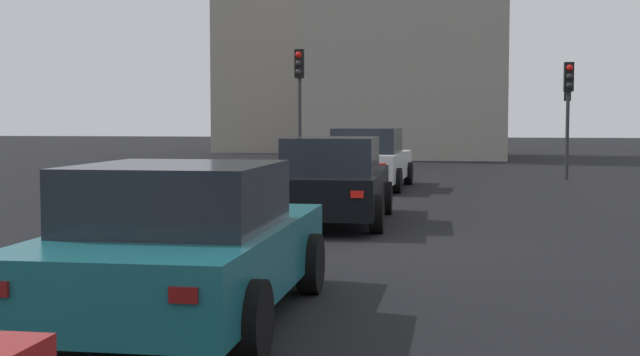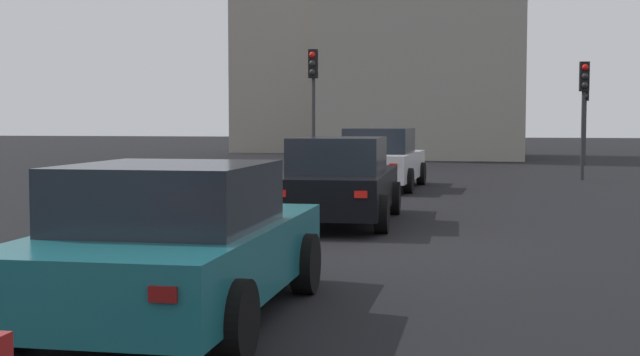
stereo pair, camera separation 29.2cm
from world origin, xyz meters
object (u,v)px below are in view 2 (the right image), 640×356
Objects in this scene: traffic_light_far_left at (584,95)px; traffic_light_near_right at (585,103)px; car_black_right_second at (340,181)px; car_teal_right_third at (176,243)px; car_white_right_lead at (381,160)px; traffic_light_near_left at (313,86)px.

traffic_light_near_right is at bearing 169.25° from traffic_light_far_left.
traffic_light_far_left is (-9.26, 1.03, 0.06)m from traffic_light_near_right.
car_black_right_second is at bearing -9.33° from traffic_light_near_right.
car_black_right_second is 7.71m from car_teal_right_third.
traffic_light_near_left is (3.63, 2.59, 2.14)m from car_white_right_lead.
traffic_light_near_left is at bearing 11.74° from car_black_right_second.
traffic_light_near_right is 9.31m from traffic_light_far_left.
traffic_light_near_left reaches higher than car_black_right_second.
car_white_right_lead is 1.02× the size of car_black_right_second.
traffic_light_near_left is 1.12× the size of traffic_light_far_left.
traffic_light_near_left reaches higher than traffic_light_near_right.
car_white_right_lead is 15.32m from traffic_light_near_right.
traffic_light_far_left is at bearing -16.35° from car_teal_right_third.
car_white_right_lead is at bearing -0.42° from car_black_right_second.
traffic_light_near_right is at bearing -13.39° from car_teal_right_third.
traffic_light_near_right is at bearing 138.04° from traffic_light_near_left.
traffic_light_near_left reaches higher than car_white_right_lead.
car_teal_right_third is 1.22× the size of traffic_light_near_right.
traffic_light_near_right is (21.49, -6.52, 1.81)m from car_black_right_second.
traffic_light_near_left is 13.69m from traffic_light_near_right.
car_teal_right_third is 19.48m from traffic_light_near_left.
car_teal_right_third is at bearing 8.65° from traffic_light_near_left.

